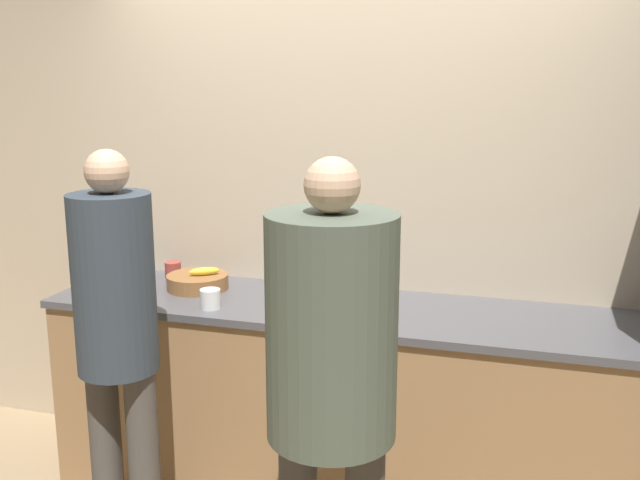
# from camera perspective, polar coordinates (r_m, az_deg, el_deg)

# --- Properties ---
(wall_back) EXTENTS (5.20, 0.06, 2.60)m
(wall_back) POSITION_cam_1_polar(r_m,az_deg,el_deg) (3.52, 2.66, 1.82)
(wall_back) COLOR #C6B293
(wall_back) RESTS_ON ground_plane
(counter) EXTENTS (2.66, 0.70, 0.96)m
(counter) POSITION_cam_1_polar(r_m,az_deg,el_deg) (3.46, 1.13, -12.67)
(counter) COLOR #9E754C
(counter) RESTS_ON ground_plane
(person_left) EXTENTS (0.32, 0.32, 1.71)m
(person_left) POSITION_cam_1_polar(r_m,az_deg,el_deg) (2.97, -15.95, -6.69)
(person_left) COLOR #4C4742
(person_left) RESTS_ON ground_plane
(person_center) EXTENTS (0.42, 0.42, 1.74)m
(person_center) POSITION_cam_1_polar(r_m,az_deg,el_deg) (2.29, 0.92, -9.93)
(person_center) COLOR #4C4742
(person_center) RESTS_ON ground_plane
(fruit_bowl) EXTENTS (0.30, 0.30, 0.11)m
(fruit_bowl) POSITION_cam_1_polar(r_m,az_deg,el_deg) (3.57, -9.75, -3.28)
(fruit_bowl) COLOR brown
(fruit_bowl) RESTS_ON counter
(utensil_crock) EXTENTS (0.12, 0.12, 0.27)m
(utensil_crock) POSITION_cam_1_polar(r_m,az_deg,el_deg) (3.96, -15.04, -1.55)
(utensil_crock) COLOR #3D424C
(utensil_crock) RESTS_ON counter
(bottle_dark) EXTENTS (0.06, 0.06, 0.25)m
(bottle_dark) POSITION_cam_1_polar(r_m,az_deg,el_deg) (3.56, -14.96, -2.58)
(bottle_dark) COLOR #333338
(bottle_dark) RESTS_ON counter
(cup_red) EXTENTS (0.08, 0.08, 0.08)m
(cup_red) POSITION_cam_1_polar(r_m,az_deg,el_deg) (3.80, -11.68, -2.34)
(cup_red) COLOR #A33D33
(cup_red) RESTS_ON counter
(cup_white) EXTENTS (0.09, 0.09, 0.09)m
(cup_white) POSITION_cam_1_polar(r_m,az_deg,el_deg) (3.25, -8.77, -4.68)
(cup_white) COLOR white
(cup_white) RESTS_ON counter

